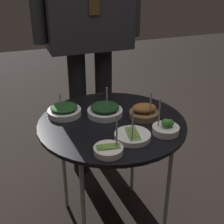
# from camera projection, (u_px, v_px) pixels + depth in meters

# --- Properties ---
(ground_plane) EXTENTS (8.00, 8.00, 0.00)m
(ground_plane) POSITION_uv_depth(u_px,v_px,m) (112.00, 222.00, 1.80)
(ground_plane) COLOR black
(serving_cart) EXTENTS (0.72, 0.72, 0.66)m
(serving_cart) POSITION_uv_depth(u_px,v_px,m) (112.00, 129.00, 1.53)
(serving_cart) COLOR black
(serving_cart) RESTS_ON ground_plane
(bowl_asparagus_far_rim) EXTENTS (0.16, 0.16, 0.16)m
(bowl_asparagus_far_rim) POSITION_uv_depth(u_px,v_px,m) (133.00, 136.00, 1.36)
(bowl_asparagus_far_rim) COLOR white
(bowl_asparagus_far_rim) RESTS_ON serving_cart
(bowl_spinach_mid_left) EXTENTS (0.18, 0.18, 0.17)m
(bowl_spinach_mid_left) POSITION_uv_depth(u_px,v_px,m) (105.00, 110.00, 1.56)
(bowl_spinach_mid_left) COLOR silver
(bowl_spinach_mid_left) RESTS_ON serving_cart
(bowl_roast_near_rim) EXTENTS (0.14, 0.14, 0.15)m
(bowl_roast_near_rim) POSITION_uv_depth(u_px,v_px,m) (144.00, 112.00, 1.53)
(bowl_roast_near_rim) COLOR brown
(bowl_roast_near_rim) RESTS_ON serving_cart
(bowl_broccoli_front_center) EXTENTS (0.12, 0.12, 0.17)m
(bowl_broccoli_front_center) POSITION_uv_depth(u_px,v_px,m) (166.00, 128.00, 1.40)
(bowl_broccoli_front_center) COLOR silver
(bowl_broccoli_front_center) RESTS_ON serving_cart
(bowl_asparagus_front_left) EXTENTS (0.12, 0.12, 0.17)m
(bowl_asparagus_front_left) POSITION_uv_depth(u_px,v_px,m) (108.00, 150.00, 1.25)
(bowl_asparagus_front_left) COLOR silver
(bowl_asparagus_front_left) RESTS_ON serving_cart
(bowl_spinach_back_left) EXTENTS (0.17, 0.17, 0.14)m
(bowl_spinach_back_left) POSITION_uv_depth(u_px,v_px,m) (64.00, 110.00, 1.56)
(bowl_spinach_back_left) COLOR silver
(bowl_spinach_back_left) RESTS_ON serving_cart
(waiter_figure) EXTENTS (0.65, 0.25, 1.77)m
(waiter_figure) POSITION_uv_depth(u_px,v_px,m) (88.00, 5.00, 1.77)
(waiter_figure) COLOR black
(waiter_figure) RESTS_ON ground_plane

